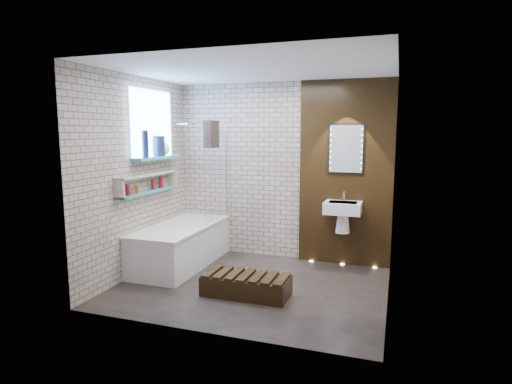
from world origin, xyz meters
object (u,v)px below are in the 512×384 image
(bath_screen, at_px, (216,174))
(led_mirror, at_px, (346,149))
(bathtub, at_px, (181,245))
(washbasin, at_px, (343,212))
(walnut_step, at_px, (246,286))

(bath_screen, xyz_separation_m, led_mirror, (1.82, 0.34, 0.37))
(bathtub, xyz_separation_m, washbasin, (2.17, 0.62, 0.50))
(bath_screen, height_order, washbasin, bath_screen)
(bathtub, xyz_separation_m, walnut_step, (1.26, -0.75, -0.18))
(washbasin, relative_size, led_mirror, 0.83)
(bathtub, xyz_separation_m, bath_screen, (0.35, 0.44, 0.99))
(walnut_step, bearing_deg, washbasin, 56.28)
(led_mirror, height_order, walnut_step, led_mirror)
(bathtub, bearing_deg, bath_screen, 51.10)
(bath_screen, bearing_deg, walnut_step, -52.82)
(led_mirror, bearing_deg, bathtub, -160.22)
(led_mirror, bearing_deg, bath_screen, -169.34)
(bathtub, xyz_separation_m, led_mirror, (2.17, 0.78, 1.36))
(bathtub, distance_m, bath_screen, 1.14)
(bathtub, height_order, led_mirror, led_mirror)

